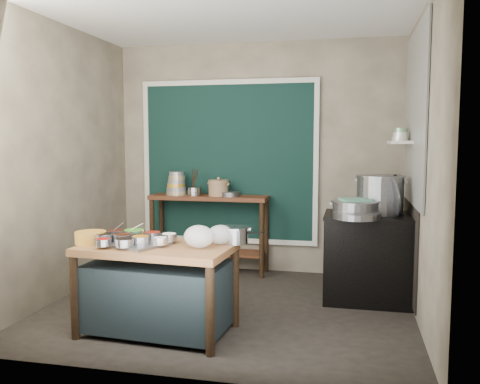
% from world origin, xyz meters
% --- Properties ---
extents(floor, '(3.50, 3.00, 0.02)m').
position_xyz_m(floor, '(0.00, 0.00, -0.01)').
color(floor, '#2B2621').
rests_on(floor, ground).
extents(back_wall, '(3.50, 0.02, 2.80)m').
position_xyz_m(back_wall, '(0.00, 1.51, 1.40)').
color(back_wall, gray).
rests_on(back_wall, floor).
extents(left_wall, '(0.02, 3.00, 2.80)m').
position_xyz_m(left_wall, '(-1.76, 0.00, 1.40)').
color(left_wall, gray).
rests_on(left_wall, floor).
extents(right_wall, '(0.02, 3.00, 2.80)m').
position_xyz_m(right_wall, '(1.76, 0.00, 1.40)').
color(right_wall, gray).
rests_on(right_wall, floor).
extents(ceiling, '(3.50, 3.00, 0.02)m').
position_xyz_m(ceiling, '(0.00, 0.00, 2.81)').
color(ceiling, gray).
rests_on(ceiling, back_wall).
extents(curtain_panel, '(2.10, 0.02, 1.90)m').
position_xyz_m(curtain_panel, '(-0.35, 1.47, 1.35)').
color(curtain_panel, black).
rests_on(curtain_panel, back_wall).
extents(curtain_frame, '(2.22, 0.03, 2.02)m').
position_xyz_m(curtain_frame, '(-0.35, 1.46, 1.35)').
color(curtain_frame, beige).
rests_on(curtain_frame, back_wall).
extents(tile_panel, '(0.02, 1.70, 1.70)m').
position_xyz_m(tile_panel, '(1.74, 0.55, 1.85)').
color(tile_panel, '#B2B2AA').
rests_on(tile_panel, right_wall).
extents(soot_patch, '(0.01, 1.30, 1.30)m').
position_xyz_m(soot_patch, '(1.74, 0.65, 0.70)').
color(soot_patch, black).
rests_on(soot_patch, right_wall).
extents(wall_shelf, '(0.22, 0.70, 0.03)m').
position_xyz_m(wall_shelf, '(1.63, 0.85, 1.60)').
color(wall_shelf, beige).
rests_on(wall_shelf, right_wall).
extents(prep_table, '(1.30, 0.81, 0.75)m').
position_xyz_m(prep_table, '(-0.42, -0.75, 0.38)').
color(prep_table, brown).
rests_on(prep_table, floor).
extents(back_counter, '(1.45, 0.40, 0.95)m').
position_xyz_m(back_counter, '(-0.55, 1.28, 0.47)').
color(back_counter, '#4F2816').
rests_on(back_counter, floor).
extents(stove_block, '(0.90, 0.68, 0.85)m').
position_xyz_m(stove_block, '(1.35, 0.55, 0.42)').
color(stove_block, black).
rests_on(stove_block, floor).
extents(stove_top, '(0.92, 0.69, 0.03)m').
position_xyz_m(stove_top, '(1.35, 0.55, 0.86)').
color(stove_top, black).
rests_on(stove_top, stove_block).
extents(condiment_tray, '(0.65, 0.57, 0.02)m').
position_xyz_m(condiment_tray, '(-0.62, -0.77, 0.76)').
color(condiment_tray, gray).
rests_on(condiment_tray, prep_table).
extents(condiment_bowls, '(0.67, 0.50, 0.08)m').
position_xyz_m(condiment_bowls, '(-0.65, -0.76, 0.81)').
color(condiment_bowls, gray).
rests_on(condiment_bowls, condiment_tray).
extents(yellow_basin, '(0.29, 0.29, 0.10)m').
position_xyz_m(yellow_basin, '(-1.00, -0.79, 0.80)').
color(yellow_basin, gold).
rests_on(yellow_basin, prep_table).
extents(saucepan, '(0.33, 0.33, 0.14)m').
position_xyz_m(saucepan, '(0.19, -0.52, 0.82)').
color(saucepan, gray).
rests_on(saucepan, prep_table).
extents(plastic_bag_a, '(0.28, 0.24, 0.19)m').
position_xyz_m(plastic_bag_a, '(-0.05, -0.77, 0.84)').
color(plastic_bag_a, white).
rests_on(plastic_bag_a, prep_table).
extents(plastic_bag_b, '(0.26, 0.24, 0.16)m').
position_xyz_m(plastic_bag_b, '(0.09, -0.60, 0.83)').
color(plastic_bag_b, white).
rests_on(plastic_bag_b, prep_table).
extents(bowl_stack, '(0.25, 0.25, 0.29)m').
position_xyz_m(bowl_stack, '(-0.96, 1.25, 1.07)').
color(bowl_stack, tan).
rests_on(bowl_stack, back_counter).
extents(utensil_cup, '(0.19, 0.19, 0.10)m').
position_xyz_m(utensil_cup, '(-0.72, 1.24, 1.00)').
color(utensil_cup, gray).
rests_on(utensil_cup, back_counter).
extents(ceramic_crock, '(0.32, 0.32, 0.17)m').
position_xyz_m(ceramic_crock, '(-0.42, 1.26, 1.04)').
color(ceramic_crock, olive).
rests_on(ceramic_crock, back_counter).
extents(wide_bowl, '(0.25, 0.25, 0.06)m').
position_xyz_m(wide_bowl, '(-0.27, 1.22, 0.98)').
color(wide_bowl, gray).
rests_on(wide_bowl, back_counter).
extents(stock_pot, '(0.62, 0.62, 0.39)m').
position_xyz_m(stock_pot, '(1.43, 0.61, 1.08)').
color(stock_pot, gray).
rests_on(stock_pot, stove_top).
extents(pot_lid, '(0.20, 0.42, 0.40)m').
position_xyz_m(pot_lid, '(1.55, 0.50, 1.08)').
color(pot_lid, gray).
rests_on(pot_lid, stove_top).
extents(steamer, '(0.56, 0.56, 0.15)m').
position_xyz_m(steamer, '(1.19, 0.38, 0.96)').
color(steamer, gray).
rests_on(steamer, stove_top).
extents(green_cloth, '(0.33, 0.29, 0.02)m').
position_xyz_m(green_cloth, '(1.19, 0.38, 1.04)').
color(green_cloth, '#518A75').
rests_on(green_cloth, steamer).
extents(shallow_pan, '(0.48, 0.48, 0.06)m').
position_xyz_m(shallow_pan, '(1.20, 0.24, 0.91)').
color(shallow_pan, gray).
rests_on(shallow_pan, stove_top).
extents(shelf_bowl_stack, '(0.16, 0.16, 0.13)m').
position_xyz_m(shelf_bowl_stack, '(1.63, 0.81, 1.68)').
color(shelf_bowl_stack, silver).
rests_on(shelf_bowl_stack, wall_shelf).
extents(shelf_bowl_green, '(0.15, 0.15, 0.05)m').
position_xyz_m(shelf_bowl_green, '(1.63, 0.99, 1.64)').
color(shelf_bowl_green, gray).
rests_on(shelf_bowl_green, wall_shelf).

